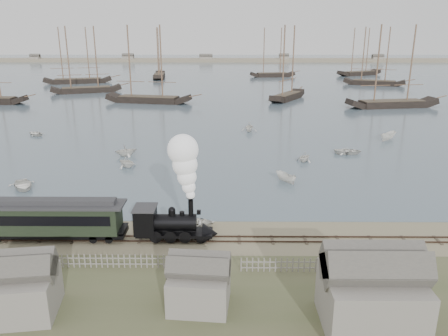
{
  "coord_description": "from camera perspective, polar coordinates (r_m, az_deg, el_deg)",
  "views": [
    {
      "loc": [
        3.9,
        -37.88,
        18.02
      ],
      "look_at": [
        3.53,
        8.71,
        3.5
      ],
      "focal_mm": 35.0,
      "sensor_mm": 36.0,
      "label": 1
    }
  ],
  "objects": [
    {
      "name": "schooner_1",
      "position": [
        143.38,
        -17.86,
        13.33
      ],
      "size": [
        21.48,
        11.95,
        20.0
      ],
      "primitive_type": null,
      "rotation": [
        0.0,
        0.0,
        0.36
      ],
      "color": "black",
      "rests_on": "harbor_water"
    },
    {
      "name": "locomotive",
      "position": [
        38.61,
        -5.49,
        -3.56
      ],
      "size": [
        7.5,
        2.8,
        9.35
      ],
      "color": "black",
      "rests_on": "ground"
    },
    {
      "name": "shed_right",
      "position": [
        31.27,
        18.3,
        -18.89
      ],
      "size": [
        6.0,
        5.0,
        5.1
      ],
      "primitive_type": null,
      "color": "gray",
      "rests_on": "ground"
    },
    {
      "name": "rowboat_8",
      "position": [
        62.01,
        -12.61,
        0.82
      ],
      "size": [
        3.92,
        4.01,
        1.6
      ],
      "primitive_type": "imported",
      "rotation": [
        0.0,
        0.0,
        0.94
      ],
      "color": "white",
      "rests_on": "harbor_water"
    },
    {
      "name": "rowboat_5",
      "position": [
        80.97,
        20.65,
        3.92
      ],
      "size": [
        3.51,
        3.93,
        1.49
      ],
      "primitive_type": "imported",
      "rotation": [
        0.0,
        0.0,
        2.23
      ],
      "color": "white",
      "rests_on": "harbor_water"
    },
    {
      "name": "rowboat_2",
      "position": [
        55.0,
        8.05,
        -1.26
      ],
      "size": [
        3.16,
        2.97,
        1.22
      ],
      "primitive_type": "imported",
      "rotation": [
        0.0,
        0.0,
        3.86
      ],
      "color": "white",
      "rests_on": "harbor_water"
    },
    {
      "name": "shed_left",
      "position": [
        33.72,
        -25.12,
        -16.84
      ],
      "size": [
        5.0,
        4.0,
        4.1
      ],
      "primitive_type": null,
      "color": "gray",
      "rests_on": "ground"
    },
    {
      "name": "schooner_8",
      "position": [
        187.67,
        6.45,
        14.78
      ],
      "size": [
        19.1,
        7.1,
        20.0
      ],
      "primitive_type": null,
      "rotation": [
        0.0,
        0.0,
        0.15
      ],
      "color": "black",
      "rests_on": "harbor_water"
    },
    {
      "name": "picket_fence_east",
      "position": [
        36.36,
        14.46,
        -13.01
      ],
      "size": [
        15.0,
        0.1,
        1.2
      ],
      "primitive_type": null,
      "color": "gray",
      "rests_on": "ground"
    },
    {
      "name": "schooner_3",
      "position": [
        123.13,
        8.47,
        13.42
      ],
      "size": [
        12.35,
        17.57,
        20.0
      ],
      "primitive_type": null,
      "rotation": [
        0.0,
        0.0,
        1.06
      ],
      "color": "black",
      "rests_on": "harbor_water"
    },
    {
      "name": "rowboat_7",
      "position": [
        82.8,
        3.32,
        5.4
      ],
      "size": [
        3.78,
        3.37,
        1.82
      ],
      "primitive_type": "imported",
      "rotation": [
        0.0,
        0.0,
        6.16
      ],
      "color": "white",
      "rests_on": "harbor_water"
    },
    {
      "name": "shed_mid",
      "position": [
        31.59,
        -3.22,
        -17.5
      ],
      "size": [
        4.0,
        3.5,
        3.6
      ],
      "primitive_type": null,
      "color": "gray",
      "rests_on": "ground"
    },
    {
      "name": "far_spit",
      "position": [
        288.47,
        -0.33,
        13.73
      ],
      "size": [
        500.0,
        20.0,
        1.8
      ],
      "primitive_type": "cube",
      "color": "tan",
      "rests_on": "ground"
    },
    {
      "name": "rowboat_3",
      "position": [
        70.01,
        15.9,
        2.14
      ],
      "size": [
        3.27,
        4.37,
        0.86
      ],
      "primitive_type": "imported",
      "rotation": [
        0.0,
        0.0,
        1.5
      ],
      "color": "white",
      "rests_on": "harbor_water"
    },
    {
      "name": "rowboat_0",
      "position": [
        57.64,
        -24.8,
        -2.04
      ],
      "size": [
        5.22,
        4.79,
        0.88
      ],
      "primitive_type": "imported",
      "rotation": [
        0.0,
        0.0,
        0.54
      ],
      "color": "white",
      "rests_on": "harbor_water"
    },
    {
      "name": "schooner_5",
      "position": [
        165.59,
        19.3,
        13.63
      ],
      "size": [
        21.07,
        12.27,
        20.0
      ],
      "primitive_type": null,
      "rotation": [
        0.0,
        0.0,
        -0.39
      ],
      "color": "black",
      "rests_on": "harbor_water"
    },
    {
      "name": "rowboat_6",
      "position": [
        86.83,
        -23.44,
        4.18
      ],
      "size": [
        4.12,
        4.28,
        0.72
      ],
      "primitive_type": "imported",
      "rotation": [
        0.0,
        0.0,
        4.05
      ],
      "color": "white",
      "rests_on": "harbor_water"
    },
    {
      "name": "schooner_7",
      "position": [
        183.45,
        -8.59,
        14.64
      ],
      "size": [
        6.62,
        20.51,
        20.0
      ],
      "primitive_type": null,
      "rotation": [
        0.0,
        0.0,
        1.67
      ],
      "color": "black",
      "rests_on": "harbor_water"
    },
    {
      "name": "picket_fence_west",
      "position": [
        37.24,
        -16.21,
        -12.4
      ],
      "size": [
        19.0,
        0.1,
        1.2
      ],
      "primitive_type": null,
      "color": "gray",
      "rests_on": "ground"
    },
    {
      "name": "rail_track",
      "position": [
        40.32,
        -5.21,
        -9.25
      ],
      "size": [
        120.0,
        1.8,
        0.16
      ],
      "color": "#3B2920",
      "rests_on": "ground"
    },
    {
      "name": "rowboat_1",
      "position": [
        67.81,
        -12.7,
        2.28
      ],
      "size": [
        3.92,
        4.15,
        1.73
      ],
      "primitive_type": "imported",
      "rotation": [
        0.0,
        0.0,
        1.99
      ],
      "color": "white",
      "rests_on": "harbor_water"
    },
    {
      "name": "harbor_water",
      "position": [
        208.69,
        -0.63,
        12.37
      ],
      "size": [
        600.0,
        336.0,
        0.06
      ],
      "primitive_type": "cube",
      "color": "#4D636E",
      "rests_on": "ground"
    },
    {
      "name": "passenger_coach",
      "position": [
        42.42,
        -22.06,
        -6.02
      ],
      "size": [
        13.94,
        2.69,
        3.39
      ],
      "color": "black",
      "rests_on": "ground"
    },
    {
      "name": "schooner_9",
      "position": [
        202.77,
        17.47,
        14.3
      ],
      "size": [
        21.6,
        14.63,
        20.0
      ],
      "primitive_type": null,
      "rotation": [
        0.0,
        0.0,
        0.49
      ],
      "color": "black",
      "rests_on": "harbor_water"
    },
    {
      "name": "ground",
      "position": [
        42.13,
        -4.95,
        -8.09
      ],
      "size": [
        600.0,
        600.0,
        0.0
      ],
      "primitive_type": "plane",
      "color": "gray",
      "rests_on": "ground"
    },
    {
      "name": "beached_dinghy",
      "position": [
        42.49,
        -4.11,
        -7.17
      ],
      "size": [
        3.11,
        4.34,
        0.9
      ],
      "primitive_type": "imported",
      "rotation": [
        0.0,
        0.0,
        1.57
      ],
      "color": "white",
      "rests_on": "ground"
    },
    {
      "name": "schooner_6",
      "position": [
        171.56,
        -18.81,
        13.77
      ],
      "size": [
        24.53,
        12.14,
        20.0
      ],
      "primitive_type": null,
      "rotation": [
        0.0,
        0.0,
        0.29
      ],
      "color": "black",
      "rests_on": "harbor_water"
    },
    {
      "name": "schooner_4",
      "position": [
        116.93,
        21.56,
        12.24
      ],
      "size": [
        23.58,
        9.06,
        20.0
      ],
      "primitive_type": null,
      "rotation": [
        0.0,
        0.0,
        0.17
      ],
      "color": "black",
      "rests_on": "harbor_water"
    },
    {
      "name": "rowboat_4",
      "position": [
        64.23,
        10.46,
        1.44
      ],
      "size": [
        3.55,
        3.5,
        1.42
      ],
      "primitive_type": "imported",
      "rotation": [
        0.0,
        0.0,
        5.6
      ],
      "color": "white",
      "rests_on": "harbor_water"
    },
    {
      "name": "schooner_2",
      "position": [
        118.36,
        -10.05,
        13.2
      ],
      "size": [
        23.37,
        9.51,
        20.0
      ],
      "primitive_type": null,
      "rotation": [
        0.0,
        0.0,
        -0.19
      ],
      "color": "black",
      "rests_on": "harbor_water"
    }
  ]
}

